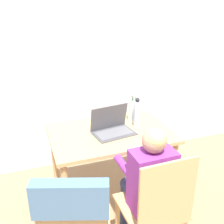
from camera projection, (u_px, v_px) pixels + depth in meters
wall_back at (61, 56)px, 2.67m from camera, size 6.40×0.05×2.50m
dining_table at (111, 143)px, 2.27m from camera, size 1.02×0.69×0.72m
chair_occupied at (155, 210)px, 1.73m from camera, size 0.41×0.41×0.92m
chair_spare at (74, 220)px, 1.45m from camera, size 0.51×0.53×0.93m
person_seated at (147, 178)px, 1.77m from camera, size 0.30×0.43×1.04m
laptop at (112, 127)px, 2.21m from camera, size 0.37×0.27×0.23m
flower_vase at (135, 110)px, 2.40m from camera, size 0.12×0.12×0.28m
water_bottle at (137, 114)px, 2.29m from camera, size 0.06×0.06×0.26m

